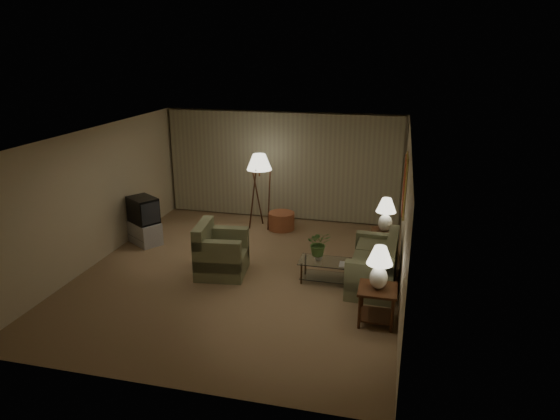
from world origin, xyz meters
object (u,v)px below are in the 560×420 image
object	(u,v)px
vase	(318,256)
tv_cabinet	(145,233)
armchair	(222,254)
ottoman	(281,221)
table_lamp_near	(379,264)
coffee_table	(326,268)
sofa	(373,266)
side_table_far	(384,240)
crt_tv	(143,210)
side_table_near	(377,299)
floor_lamp	(260,190)
table_lamp_far	(386,212)

from	to	relation	value
vase	tv_cabinet	bearing A→B (deg)	166.69
armchair	ottoman	distance (m)	2.72
table_lamp_near	coffee_table	distance (m)	1.76
sofa	side_table_far	xyz separation A→B (m)	(0.15, 1.25, 0.05)
crt_tv	coffee_table	bearing A→B (deg)	20.50
ottoman	sofa	bearing A→B (deg)	-46.74
ottoman	vase	bearing A→B (deg)	-62.74
tv_cabinet	sofa	bearing A→B (deg)	23.69
table_lamp_near	ottoman	bearing A→B (deg)	122.87
armchair	tv_cabinet	size ratio (longest dim) A/B	1.32
coffee_table	armchair	bearing A→B (deg)	-176.78
armchair	side_table_near	size ratio (longest dim) A/B	1.95
table_lamp_near	ottoman	world-z (taller)	table_lamp_near
floor_lamp	coffee_table	bearing A→B (deg)	-51.84
coffee_table	ottoman	world-z (taller)	same
tv_cabinet	ottoman	size ratio (longest dim) A/B	1.42
tv_cabinet	ottoman	distance (m)	3.17
crt_tv	vase	world-z (taller)	crt_tv
floor_lamp	vase	size ratio (longest dim) A/B	11.82
table_lamp_far	coffee_table	size ratio (longest dim) A/B	0.70
table_lamp_near	coffee_table	size ratio (longest dim) A/B	0.70
side_table_near	tv_cabinet	world-z (taller)	side_table_near
armchair	coffee_table	xyz separation A→B (m)	(2.00, 0.11, -0.13)
side_table_near	coffee_table	xyz separation A→B (m)	(-0.99, 1.25, -0.14)
floor_lamp	sofa	bearing A→B (deg)	-40.69
coffee_table	vase	xyz separation A→B (m)	(-0.15, 0.00, 0.22)
crt_tv	ottoman	world-z (taller)	crt_tv
crt_tv	floor_lamp	distance (m)	2.72
sofa	side_table_near	xyz separation A→B (m)	(0.15, -1.35, 0.06)
sofa	table_lamp_near	size ratio (longest dim) A/B	2.40
side_table_far	vase	world-z (taller)	side_table_far
armchair	table_lamp_near	xyz separation A→B (m)	(3.00, -1.14, 0.61)
armchair	crt_tv	bearing A→B (deg)	56.96
armchair	table_lamp_near	bearing A→B (deg)	-117.86
table_lamp_far	coffee_table	xyz separation A→B (m)	(-0.99, -1.35, -0.74)
sofa	table_lamp_far	distance (m)	1.42
ottoman	coffee_table	bearing A→B (deg)	-60.14
armchair	tv_cabinet	xyz separation A→B (m)	(-2.20, 1.07, -0.15)
table_lamp_far	crt_tv	distance (m)	5.22
side_table_near	coffee_table	world-z (taller)	side_table_near
side_table_far	coffee_table	size ratio (longest dim) A/B	0.60
sofa	floor_lamp	world-z (taller)	floor_lamp
side_table_far	tv_cabinet	world-z (taller)	side_table_far
tv_cabinet	side_table_near	bearing A→B (deg)	10.33
side_table_near	crt_tv	distance (m)	5.66
sofa	vase	bearing A→B (deg)	-82.00
sofa	tv_cabinet	bearing A→B (deg)	-97.43
coffee_table	crt_tv	size ratio (longest dim) A/B	1.24
side_table_far	crt_tv	bearing A→B (deg)	-175.72
ottoman	armchair	bearing A→B (deg)	-101.49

